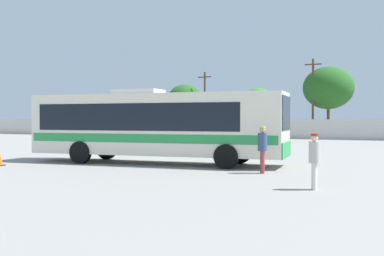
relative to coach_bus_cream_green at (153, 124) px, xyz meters
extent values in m
plane|color=gray|center=(-1.28, 10.28, -1.86)|extent=(300.00, 300.00, 0.00)
cube|color=beige|center=(-1.28, 29.10, -0.85)|extent=(80.00, 0.30, 2.02)
cube|color=silver|center=(0.14, 0.01, -0.02)|extent=(12.19, 3.47, 2.79)
cube|color=black|center=(-0.46, -0.04, 0.32)|extent=(10.04, 3.33, 1.23)
cube|color=green|center=(0.14, 0.01, -0.63)|extent=(11.96, 3.48, 0.39)
cube|color=#19212D|center=(6.15, 0.48, 0.48)|extent=(0.22, 2.29, 1.45)
cube|color=green|center=(6.15, 0.48, -1.08)|extent=(0.25, 2.50, 0.67)
cube|color=#B2B2B2|center=(-0.76, -0.06, 1.50)|extent=(2.30, 1.57, 0.24)
cylinder|color=black|center=(3.76, 1.52, -1.34)|extent=(1.06, 0.38, 1.04)
cylinder|color=black|center=(3.95, -0.92, -1.34)|extent=(1.06, 0.38, 1.04)
cylinder|color=black|center=(-3.26, 0.98, -1.34)|extent=(1.06, 0.38, 1.04)
cylinder|color=black|center=(-3.07, -1.47, -1.34)|extent=(1.06, 0.38, 1.04)
cylinder|color=#99383D|center=(5.70, -1.73, -1.43)|extent=(0.16, 0.16, 0.86)
cylinder|color=#99383D|center=(5.76, -1.88, -1.43)|extent=(0.16, 0.16, 0.86)
cylinder|color=#33476B|center=(5.73, -1.80, -0.65)|extent=(0.46, 0.46, 0.68)
sphere|color=tan|center=(5.73, -1.80, -0.20)|extent=(0.23, 0.23, 0.23)
cylinder|color=yellow|center=(5.73, -1.80, -0.09)|extent=(0.25, 0.25, 0.07)
cylinder|color=silver|center=(8.21, -5.11, -1.46)|extent=(0.15, 0.15, 0.79)
cylinder|color=silver|center=(8.21, -5.26, -1.46)|extent=(0.15, 0.15, 0.79)
cylinder|color=#B7B2A8|center=(8.21, -5.18, -0.75)|extent=(0.34, 0.34, 0.63)
sphere|color=beige|center=(8.21, -5.18, -0.33)|extent=(0.21, 0.21, 0.21)
cylinder|color=red|center=(8.21, -5.18, -0.23)|extent=(0.23, 0.23, 0.06)
cube|color=red|center=(-15.77, 25.67, -1.23)|extent=(4.39, 1.96, 0.62)
cube|color=black|center=(-15.98, 25.66, -0.66)|extent=(2.44, 1.74, 0.51)
cylinder|color=black|center=(-14.46, 26.60, -1.54)|extent=(0.65, 0.24, 0.64)
cylinder|color=black|center=(-14.39, 24.84, -1.54)|extent=(0.65, 0.24, 0.64)
cylinder|color=black|center=(-17.14, 26.50, -1.54)|extent=(0.65, 0.24, 0.64)
cylinder|color=black|center=(-17.07, 24.74, -1.54)|extent=(0.65, 0.24, 0.64)
cube|color=maroon|center=(-10.39, 26.10, -1.20)|extent=(4.19, 2.00, 0.67)
cube|color=black|center=(-10.18, 26.11, -0.59)|extent=(2.34, 1.77, 0.55)
cylinder|color=black|center=(-11.61, 25.16, -1.54)|extent=(0.65, 0.25, 0.64)
cylinder|color=black|center=(-11.70, 26.92, -1.54)|extent=(0.65, 0.25, 0.64)
cylinder|color=black|center=(-9.07, 25.29, -1.54)|extent=(0.65, 0.25, 0.64)
cylinder|color=black|center=(-9.16, 27.05, -1.54)|extent=(0.65, 0.25, 0.64)
cylinder|color=#4C3823|center=(-10.51, 32.21, 1.99)|extent=(0.24, 0.24, 7.70)
cube|color=#473321|center=(-10.51, 32.21, 5.24)|extent=(1.79, 0.44, 0.12)
cylinder|color=#4C3823|center=(2.24, 31.95, 2.43)|extent=(0.24, 0.24, 8.58)
cube|color=#473321|center=(2.24, 31.95, 6.12)|extent=(1.80, 0.19, 0.12)
cylinder|color=brown|center=(-13.49, 33.00, -0.36)|extent=(0.32, 0.32, 2.99)
ellipsoid|color=#23561E|center=(-13.49, 33.00, 2.65)|extent=(4.34, 4.34, 3.69)
cylinder|color=brown|center=(-4.76, 35.23, -0.28)|extent=(0.32, 0.32, 3.15)
ellipsoid|color=#38752D|center=(-4.76, 35.23, 2.49)|extent=(3.42, 3.42, 2.91)
cylinder|color=brown|center=(3.65, 33.59, -0.07)|extent=(0.32, 0.32, 3.56)
ellipsoid|color=#23561E|center=(3.65, 33.59, 3.64)|extent=(5.53, 5.53, 4.70)
cube|color=black|center=(-5.75, -3.74, -1.84)|extent=(0.36, 0.36, 0.04)
cone|color=orange|center=(-5.75, -3.74, -1.52)|extent=(0.28, 0.28, 0.60)
camera|label=1|loc=(10.36, -19.04, 0.24)|focal=43.15mm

